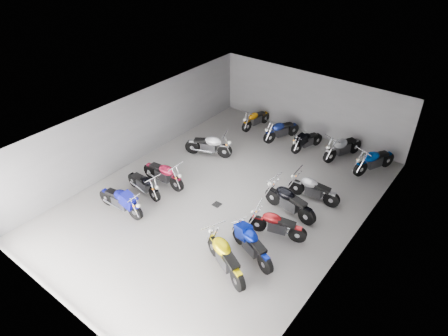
{
  "coord_description": "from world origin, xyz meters",
  "views": [
    {
      "loc": [
        7.76,
        -10.09,
        10.01
      ],
      "look_at": [
        -0.46,
        0.55,
        1.0
      ],
      "focal_mm": 32.0,
      "sensor_mm": 36.0,
      "label": 1
    }
  ],
  "objects_px": {
    "motorcycle_right_b": "(225,257)",
    "motorcycle_back_f": "(374,161)",
    "motorcycle_back_c": "(281,130)",
    "motorcycle_back_d": "(307,141)",
    "motorcycle_left_b": "(121,201)",
    "motorcycle_back_b": "(256,119)",
    "motorcycle_left_d": "(163,174)",
    "drain_grate": "(217,204)",
    "motorcycle_right_d": "(277,225)",
    "motorcycle_left_f": "(209,145)",
    "motorcycle_back_e": "(342,147)",
    "motorcycle_right_e": "(289,201)",
    "motorcycle_right_f": "(313,189)",
    "motorcycle_left_c": "(144,184)",
    "motorcycle_right_c": "(251,244)"
  },
  "relations": [
    {
      "from": "motorcycle_back_e",
      "to": "motorcycle_left_d",
      "type": "bearing_deg",
      "value": 72.95
    },
    {
      "from": "motorcycle_back_c",
      "to": "motorcycle_back_d",
      "type": "xyz_separation_m",
      "value": [
        1.48,
        -0.08,
        -0.05
      ]
    },
    {
      "from": "drain_grate",
      "to": "motorcycle_back_c",
      "type": "bearing_deg",
      "value": 96.76
    },
    {
      "from": "motorcycle_right_b",
      "to": "motorcycle_back_f",
      "type": "relative_size",
      "value": 1.02
    },
    {
      "from": "motorcycle_left_d",
      "to": "motorcycle_back_f",
      "type": "xyz_separation_m",
      "value": [
        6.61,
        6.36,
        0.02
      ]
    },
    {
      "from": "motorcycle_left_b",
      "to": "motorcycle_right_d",
      "type": "distance_m",
      "value": 5.95
    },
    {
      "from": "motorcycle_right_f",
      "to": "motorcycle_right_c",
      "type": "bearing_deg",
      "value": 172.26
    },
    {
      "from": "motorcycle_right_d",
      "to": "motorcycle_right_e",
      "type": "relative_size",
      "value": 0.89
    },
    {
      "from": "motorcycle_left_d",
      "to": "motorcycle_left_f",
      "type": "relative_size",
      "value": 1.04
    },
    {
      "from": "motorcycle_right_b",
      "to": "motorcycle_back_d",
      "type": "height_order",
      "value": "motorcycle_right_b"
    },
    {
      "from": "motorcycle_right_c",
      "to": "motorcycle_back_c",
      "type": "distance_m",
      "value": 8.19
    },
    {
      "from": "drain_grate",
      "to": "motorcycle_right_c",
      "type": "distance_m",
      "value": 3.03
    },
    {
      "from": "drain_grate",
      "to": "motorcycle_right_d",
      "type": "bearing_deg",
      "value": -1.52
    },
    {
      "from": "drain_grate",
      "to": "motorcycle_right_f",
      "type": "xyz_separation_m",
      "value": [
        2.83,
        2.6,
        0.51
      ]
    },
    {
      "from": "drain_grate",
      "to": "motorcycle_back_e",
      "type": "distance_m",
      "value": 6.76
    },
    {
      "from": "motorcycle_left_f",
      "to": "motorcycle_right_e",
      "type": "relative_size",
      "value": 0.92
    },
    {
      "from": "motorcycle_right_e",
      "to": "motorcycle_back_e",
      "type": "relative_size",
      "value": 1.05
    },
    {
      "from": "motorcycle_right_d",
      "to": "motorcycle_back_f",
      "type": "relative_size",
      "value": 0.97
    },
    {
      "from": "motorcycle_left_b",
      "to": "motorcycle_back_b",
      "type": "bearing_deg",
      "value": 175.99
    },
    {
      "from": "motorcycle_right_d",
      "to": "motorcycle_back_b",
      "type": "xyz_separation_m",
      "value": [
        -5.21,
        6.41,
        -0.02
      ]
    },
    {
      "from": "motorcycle_right_f",
      "to": "motorcycle_left_d",
      "type": "bearing_deg",
      "value": 113.24
    },
    {
      "from": "motorcycle_right_b",
      "to": "motorcycle_back_e",
      "type": "relative_size",
      "value": 1.0
    },
    {
      "from": "motorcycle_left_f",
      "to": "motorcycle_left_c",
      "type": "bearing_deg",
      "value": -26.08
    },
    {
      "from": "motorcycle_back_d",
      "to": "motorcycle_back_f",
      "type": "bearing_deg",
      "value": -160.97
    },
    {
      "from": "motorcycle_left_d",
      "to": "motorcycle_right_d",
      "type": "xyz_separation_m",
      "value": [
        5.39,
        0.21,
        -0.03
      ]
    },
    {
      "from": "motorcycle_back_f",
      "to": "motorcycle_left_b",
      "type": "bearing_deg",
      "value": 76.99
    },
    {
      "from": "motorcycle_left_c",
      "to": "motorcycle_right_d",
      "type": "relative_size",
      "value": 0.97
    },
    {
      "from": "motorcycle_right_d",
      "to": "motorcycle_right_f",
      "type": "relative_size",
      "value": 0.97
    },
    {
      "from": "motorcycle_back_b",
      "to": "motorcycle_back_c",
      "type": "bearing_deg",
      "value": 178.19
    },
    {
      "from": "motorcycle_right_d",
      "to": "motorcycle_right_e",
      "type": "bearing_deg",
      "value": -3.43
    },
    {
      "from": "motorcycle_right_e",
      "to": "motorcycle_back_b",
      "type": "relative_size",
      "value": 1.15
    },
    {
      "from": "motorcycle_left_c",
      "to": "motorcycle_right_b",
      "type": "relative_size",
      "value": 0.92
    },
    {
      "from": "motorcycle_back_c",
      "to": "drain_grate",
      "type": "bearing_deg",
      "value": 117.25
    },
    {
      "from": "motorcycle_right_d",
      "to": "motorcycle_right_e",
      "type": "height_order",
      "value": "motorcycle_right_e"
    },
    {
      "from": "motorcycle_back_c",
      "to": "motorcycle_back_e",
      "type": "distance_m",
      "value": 3.15
    },
    {
      "from": "drain_grate",
      "to": "motorcycle_back_d",
      "type": "bearing_deg",
      "value": 82.71
    },
    {
      "from": "motorcycle_right_b",
      "to": "motorcycle_back_e",
      "type": "xyz_separation_m",
      "value": [
        0.13,
        8.75,
        -0.01
      ]
    },
    {
      "from": "motorcycle_left_c",
      "to": "motorcycle_back_e",
      "type": "distance_m",
      "value": 9.15
    },
    {
      "from": "motorcycle_right_c",
      "to": "motorcycle_left_c",
      "type": "bearing_deg",
      "value": 109.0
    },
    {
      "from": "motorcycle_left_d",
      "to": "motorcycle_back_d",
      "type": "bearing_deg",
      "value": 151.62
    },
    {
      "from": "motorcycle_right_e",
      "to": "motorcycle_right_f",
      "type": "xyz_separation_m",
      "value": [
        0.34,
        1.31,
        -0.05
      ]
    },
    {
      "from": "motorcycle_left_c",
      "to": "motorcycle_back_e",
      "type": "bearing_deg",
      "value": 151.44
    },
    {
      "from": "motorcycle_right_b",
      "to": "motorcycle_right_c",
      "type": "distance_m",
      "value": 1.07
    },
    {
      "from": "motorcycle_left_c",
      "to": "motorcycle_back_e",
      "type": "height_order",
      "value": "motorcycle_back_e"
    },
    {
      "from": "motorcycle_right_b",
      "to": "motorcycle_left_b",
      "type": "bearing_deg",
      "value": 115.69
    },
    {
      "from": "motorcycle_right_c",
      "to": "motorcycle_left_f",
      "type": "bearing_deg",
      "value": 72.84
    },
    {
      "from": "motorcycle_left_c",
      "to": "motorcycle_right_c",
      "type": "height_order",
      "value": "motorcycle_right_c"
    },
    {
      "from": "drain_grate",
      "to": "motorcycle_back_c",
      "type": "distance_m",
      "value": 6.11
    },
    {
      "from": "drain_grate",
      "to": "motorcycle_left_f",
      "type": "relative_size",
      "value": 0.15
    },
    {
      "from": "motorcycle_left_f",
      "to": "motorcycle_back_e",
      "type": "height_order",
      "value": "motorcycle_back_e"
    }
  ]
}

